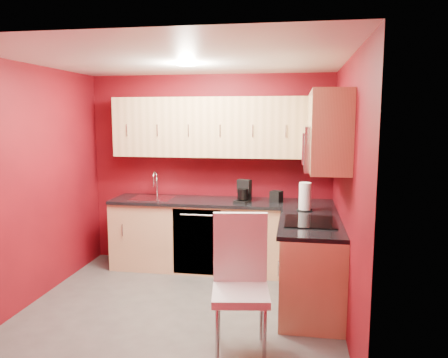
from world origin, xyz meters
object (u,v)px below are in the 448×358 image
(coffee_maker, at_px, (242,191))
(paper_towel, at_px, (305,197))
(napkin_holder, at_px, (276,197))
(microwave, at_px, (324,148))
(sink, at_px, (153,195))
(dining_chair, at_px, (241,286))

(coffee_maker, distance_m, paper_towel, 0.83)
(napkin_holder, bearing_deg, coffee_maker, -168.43)
(microwave, height_order, coffee_maker, microwave)
(sink, bearing_deg, microwave, -25.60)
(sink, xyz_separation_m, dining_chair, (1.40, -1.94, -0.37))
(sink, relative_size, napkin_holder, 3.75)
(dining_chair, bearing_deg, paper_towel, 62.00)
(paper_towel, height_order, dining_chair, paper_towel)
(sink, relative_size, dining_chair, 0.45)
(sink, bearing_deg, dining_chair, -54.20)
(microwave, bearing_deg, coffee_maker, 135.07)
(microwave, xyz_separation_m, paper_towel, (-0.16, 0.56, -0.59))
(microwave, relative_size, sink, 1.46)
(sink, distance_m, coffee_maker, 1.19)
(coffee_maker, height_order, napkin_holder, coffee_maker)
(coffee_maker, distance_m, napkin_holder, 0.43)
(microwave, xyz_separation_m, dining_chair, (-0.69, -0.94, -1.09))
(napkin_holder, relative_size, paper_towel, 0.44)
(sink, xyz_separation_m, paper_towel, (1.93, -0.44, 0.12))
(microwave, xyz_separation_m, coffee_maker, (-0.91, 0.91, -0.61))
(paper_towel, bearing_deg, sink, 167.19)
(microwave, xyz_separation_m, sink, (-2.09, 1.00, -0.72))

